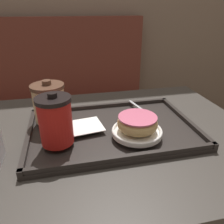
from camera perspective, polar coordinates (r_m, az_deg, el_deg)
The scene contains 9 objects.
booth_bench at distance 1.59m, azimuth -15.60°, elevation -2.87°, with size 1.36×0.44×1.00m.
cafe_table at distance 0.75m, azimuth 0.47°, elevation -16.55°, with size 0.84×0.65×0.72m.
serving_tray at distance 0.64m, azimuth -0.00°, elevation -4.55°, with size 0.48×0.31×0.02m.
napkin_paper at distance 0.63m, azimuth -7.49°, elevation -3.72°, with size 0.12×0.10×0.00m.
coffee_cup_front at distance 0.54m, azimuth -14.56°, elevation -2.10°, with size 0.08×0.08×0.13m.
coffee_cup_rear at distance 0.66m, azimuth -16.08°, elevation 2.41°, with size 0.10×0.10×0.12m.
plate_with_chocolate_donut at distance 0.59m, azimuth 6.52°, elevation -5.03°, with size 0.14×0.14×0.01m.
donut_chocolate_glazed at distance 0.58m, azimuth 6.65°, elevation -2.81°, with size 0.11×0.11×0.04m.
spoon at distance 0.71m, azimuth 8.84°, elevation 0.03°, with size 0.05×0.14×0.01m.
Camera 1 is at (-0.13, -0.54, 1.06)m, focal length 35.00 mm.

